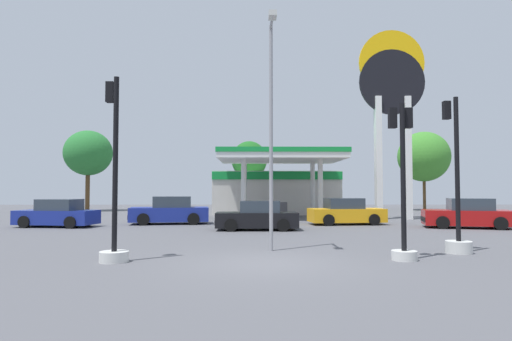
{
  "coord_description": "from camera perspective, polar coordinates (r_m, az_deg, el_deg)",
  "views": [
    {
      "loc": [
        -0.39,
        -11.53,
        1.94
      ],
      "look_at": [
        -0.15,
        14.64,
        3.09
      ],
      "focal_mm": 30.56,
      "sensor_mm": 36.0,
      "label": 1
    }
  ],
  "objects": [
    {
      "name": "tree_2",
      "position": [
        43.58,
        21.1,
        1.7
      ],
      "size": [
        4.75,
        4.75,
        7.35
      ],
      "color": "brown",
      "rests_on": "ground"
    },
    {
      "name": "ground_plane",
      "position": [
        11.7,
        1.42,
        -12.07
      ],
      "size": [
        90.0,
        90.0,
        0.0
      ],
      "primitive_type": "plane",
      "color": "#56565B",
      "rests_on": "ground"
    },
    {
      "name": "car_3",
      "position": [
        25.02,
        -24.57,
        -5.24
      ],
      "size": [
        4.23,
        2.28,
        1.45
      ],
      "color": "black",
      "rests_on": "ground"
    },
    {
      "name": "corner_streetlamp",
      "position": [
        13.94,
        2.01,
        7.43
      ],
      "size": [
        0.24,
        1.48,
        7.28
      ],
      "color": "gray",
      "rests_on": "ground"
    },
    {
      "name": "tree_1",
      "position": [
        39.86,
        -0.89,
        1.39
      ],
      "size": [
        3.25,
        3.25,
        6.38
      ],
      "color": "brown",
      "rests_on": "ground"
    },
    {
      "name": "car_4",
      "position": [
        25.23,
        -11.19,
        -5.28
      ],
      "size": [
        4.56,
        2.43,
        1.56
      ],
      "color": "black",
      "rests_on": "ground"
    },
    {
      "name": "car_2",
      "position": [
        24.87,
        11.69,
        -5.41
      ],
      "size": [
        4.27,
        2.23,
        1.47
      ],
      "color": "black",
      "rests_on": "ground"
    },
    {
      "name": "car_0",
      "position": [
        24.58,
        25.94,
        -5.21
      ],
      "size": [
        4.49,
        2.72,
        1.5
      ],
      "color": "black",
      "rests_on": "ground"
    },
    {
      "name": "traffic_signal_2",
      "position": [
        12.39,
        -18.09,
        -4.71
      ],
      "size": [
        0.77,
        0.77,
        5.02
      ],
      "color": "silver",
      "rests_on": "ground"
    },
    {
      "name": "tree_0",
      "position": [
        42.55,
        -21.11,
        2.13
      ],
      "size": [
        4.3,
        4.3,
        7.34
      ],
      "color": "brown",
      "rests_on": "ground"
    },
    {
      "name": "traffic_signal_1",
      "position": [
        14.77,
        24.82,
        -5.12
      ],
      "size": [
        0.78,
        0.78,
        4.81
      ],
      "color": "silver",
      "rests_on": "ground"
    },
    {
      "name": "traffic_signal_0",
      "position": [
        12.76,
        18.66,
        -3.38
      ],
      "size": [
        0.69,
        0.7,
        4.35
      ],
      "color": "silver",
      "rests_on": "ground"
    },
    {
      "name": "station_pole_sign",
      "position": [
        30.63,
        17.39,
        9.1
      ],
      "size": [
        4.35,
        0.56,
        12.57
      ],
      "color": "white",
      "rests_on": "ground"
    },
    {
      "name": "car_1",
      "position": [
        21.06,
        0.17,
        -6.07
      ],
      "size": [
        3.94,
        1.82,
        1.41
      ],
      "color": "black",
      "rests_on": "ground"
    },
    {
      "name": "gas_station",
      "position": [
        34.93,
        2.6,
        -2.35
      ],
      "size": [
        9.86,
        12.8,
        4.54
      ],
      "color": "beige",
      "rests_on": "ground"
    }
  ]
}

